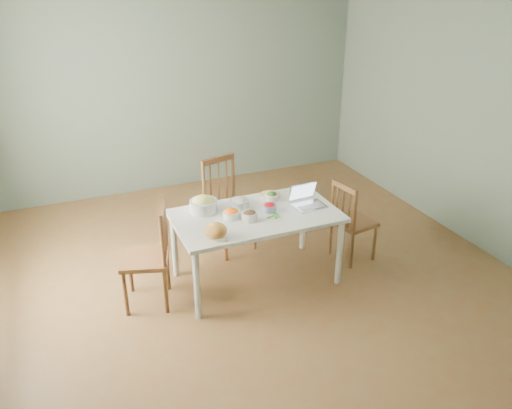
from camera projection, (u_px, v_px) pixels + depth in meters
name	position (u px, v px, depth m)	size (l,w,h in m)	color
floor	(255.00, 268.00, 5.46)	(5.00, 5.00, 0.00)	brown
wall_back	(183.00, 90.00, 6.96)	(5.00, 0.00, 2.70)	#5B6859
wall_front	(434.00, 286.00, 2.80)	(5.00, 0.00, 2.70)	#5B6859
wall_right	(462.00, 118.00, 5.76)	(0.00, 5.00, 2.70)	#5B6859
dining_table	(256.00, 247.00, 5.12)	(1.57, 0.88, 0.74)	white
chair_far	(230.00, 206.00, 5.63)	(0.46, 0.44, 1.03)	brown
chair_left	(145.00, 256.00, 4.72)	(0.44, 0.42, 1.00)	brown
chair_right	(354.00, 220.00, 5.48)	(0.39, 0.38, 0.89)	brown
bread_boule	(216.00, 230.00, 4.53)	(0.20, 0.20, 0.13)	#CB793A
butter_stick	(222.00, 240.00, 4.48)	(0.10, 0.03, 0.03)	beige
bowl_squash	(203.00, 204.00, 4.99)	(0.27, 0.27, 0.15)	#DBC85D
bowl_carrot	(232.00, 214.00, 4.87)	(0.17, 0.17, 0.09)	orange
bowl_onion	(239.00, 203.00, 5.08)	(0.19, 0.19, 0.10)	white
bowl_mushroom	(249.00, 216.00, 4.83)	(0.15, 0.15, 0.10)	#38210E
bowl_redpep	(269.00, 207.00, 5.01)	(0.13, 0.13, 0.08)	red
bowl_broccoli	(272.00, 196.00, 5.24)	(0.13, 0.13, 0.08)	#183A17
flatbread	(270.00, 195.00, 5.33)	(0.22, 0.22, 0.02)	beige
basil_bunch	(273.00, 216.00, 4.91)	(0.17, 0.17, 0.02)	#116B0D
laptop	(310.00, 197.00, 5.07)	(0.31, 0.28, 0.21)	silver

